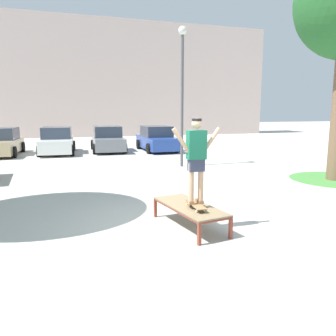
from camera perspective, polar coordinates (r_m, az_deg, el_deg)
name	(u,v)px	position (r m, az deg, el deg)	size (l,w,h in m)	color
ground_plane	(166,223)	(7.28, -0.31, -9.40)	(120.00, 120.00, 0.00)	#B7B5AD
building_facade	(118,80)	(34.55, -8.61, 14.57)	(30.20, 4.00, 10.82)	beige
skate_box	(190,208)	(6.95, 3.71, -6.75)	(1.08, 2.00, 0.46)	brown
skateboard	(196,204)	(6.73, 4.73, -6.23)	(0.24, 0.81, 0.09)	#9E754C
skater	(196,155)	(6.53, 4.84, 2.20)	(1.00, 0.30, 1.69)	tan
grass_patch_near_right	(335,179)	(13.20, 26.65, -1.74)	(3.08, 3.08, 0.01)	#47893D
car_tan	(1,143)	(20.43, -26.59, 3.90)	(2.09, 4.28, 1.50)	tan
car_white	(57,141)	(20.15, -18.42, 4.35)	(2.09, 4.28, 1.50)	silver
car_grey	(108,140)	(20.54, -10.27, 4.78)	(2.04, 4.26, 1.50)	slate
car_blue	(157,139)	(20.46, -1.92, 4.91)	(1.94, 4.21, 1.50)	#28479E
light_post	(182,76)	(14.51, 2.46, 15.37)	(0.36, 0.36, 5.83)	#4C4C51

